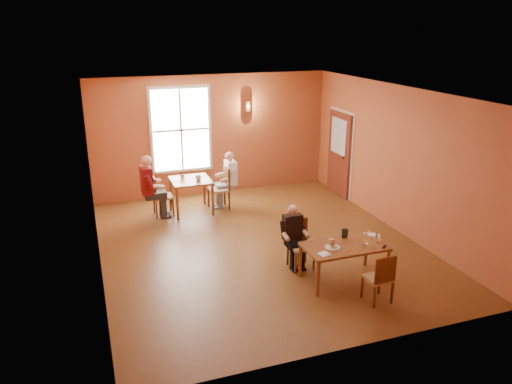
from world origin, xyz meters
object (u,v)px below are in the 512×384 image
object	(u,v)px
diner_main	(302,240)
chair_empty	(378,277)
chair_diner_white	(219,188)
diner_maroon	(161,186)
main_table	(344,263)
chair_diner_maroon	(163,196)
chair_diner_main	(301,245)
diner_white	(220,182)
second_table	(191,196)

from	to	relation	value
diner_main	chair_empty	world-z (taller)	diner_main
chair_diner_white	diner_maroon	distance (m)	1.35
main_table	chair_diner_maroon	size ratio (longest dim) A/B	1.47
chair_diner_main	diner_main	xyz separation A→B (m)	(-0.00, -0.03, 0.11)
chair_diner_white	chair_diner_main	bearing A→B (deg)	-170.37
chair_empty	diner_maroon	size ratio (longest dim) A/B	0.59
diner_main	diner_white	xyz separation A→B (m)	(-0.55, 3.44, 0.10)
main_table	diner_maroon	distance (m)	4.73
diner_white	second_table	bearing A→B (deg)	90.00
chair_empty	diner_maroon	world-z (taller)	diner_maroon
diner_main	diner_maroon	distance (m)	3.94
chair_diner_white	diner_white	size ratio (longest dim) A/B	0.77
main_table	chair_empty	size ratio (longest dim) A/B	1.65
chair_empty	second_table	bearing A→B (deg)	108.00
main_table	diner_white	distance (m)	4.20
diner_main	second_table	distance (m)	3.65
second_table	chair_diner_white	distance (m)	0.66
main_table	chair_diner_white	size ratio (longest dim) A/B	1.38
main_table	second_table	xyz separation A→B (m)	(-1.73, 4.06, 0.07)
chair_diner_main	chair_diner_maroon	distance (m)	3.89
chair_diner_main	chair_diner_white	xyz separation A→B (m)	(-0.58, 3.41, 0.06)
second_table	chair_diner_maroon	xyz separation A→B (m)	(-0.65, 0.00, 0.08)
diner_main	chair_diner_maroon	bearing A→B (deg)	-61.35
chair_diner_maroon	diner_maroon	distance (m)	0.23
chair_diner_white	chair_diner_maroon	world-z (taller)	chair_diner_white
chair_diner_main	chair_empty	size ratio (longest dim) A/B	1.06
diner_maroon	second_table	bearing A→B (deg)	90.00
chair_diner_white	main_table	bearing A→B (deg)	-165.12
chair_diner_white	diner_white	bearing A→B (deg)	-90.00
diner_white	diner_maroon	bearing A→B (deg)	90.00
chair_empty	diner_white	bearing A→B (deg)	100.71
chair_diner_main	chair_diner_white	world-z (taller)	chair_diner_white
diner_main	chair_empty	distance (m)	1.56
main_table	diner_white	world-z (taller)	diner_white
main_table	chair_diner_maroon	world-z (taller)	chair_diner_maroon
second_table	diner_white	xyz separation A→B (m)	(0.68, 0.00, 0.25)
diner_main	chair_empty	size ratio (longest dim) A/B	1.32
diner_main	diner_white	world-z (taller)	diner_white
chair_diner_main	chair_empty	xyz separation A→B (m)	(0.67, -1.43, -0.03)
diner_white	diner_main	bearing A→B (deg)	-170.94
chair_diner_main	chair_diner_white	size ratio (longest dim) A/B	0.88
chair_diner_white	diner_white	xyz separation A→B (m)	(0.03, 0.00, 0.15)
chair_diner_main	diner_white	xyz separation A→B (m)	(-0.55, 3.41, 0.20)
main_table	diner_main	xyz separation A→B (m)	(-0.50, 0.62, 0.23)
second_table	diner_maroon	xyz separation A→B (m)	(-0.68, 0.00, 0.31)
diner_white	chair_diner_main	bearing A→B (deg)	-170.86
chair_diner_white	diner_maroon	xyz separation A→B (m)	(-1.33, 0.00, 0.20)
chair_empty	chair_diner_maroon	size ratio (longest dim) A/B	0.89
chair_empty	diner_maroon	distance (m)	5.49
main_table	diner_maroon	xyz separation A→B (m)	(-2.41, 4.06, 0.38)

